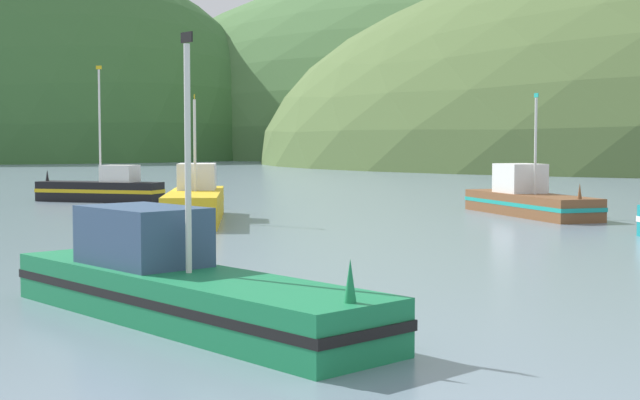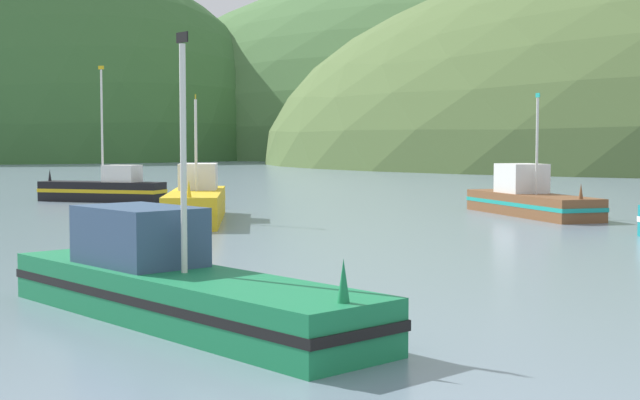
# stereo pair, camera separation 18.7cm
# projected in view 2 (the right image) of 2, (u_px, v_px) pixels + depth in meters

# --- Properties ---
(hill_mid_right) EXTENTS (188.54, 150.83, 89.45)m
(hill_mid_right) POSITION_uv_depth(u_px,v_px,m) (496.00, 156.00, 218.36)
(hill_mid_right) COLOR #47703D
(hill_mid_right) RESTS_ON ground
(fishing_boat_brown) EXTENTS (5.26, 9.42, 5.75)m
(fishing_boat_brown) POSITION_uv_depth(u_px,v_px,m) (529.00, 199.00, 43.20)
(fishing_boat_brown) COLOR brown
(fishing_boat_brown) RESTS_ON ground
(fishing_boat_black) EXTENTS (7.78, 3.47, 7.85)m
(fishing_boat_black) POSITION_uv_depth(u_px,v_px,m) (104.00, 189.00, 52.87)
(fishing_boat_black) COLOR black
(fishing_boat_black) RESTS_ON ground
(fishing_boat_green) EXTENTS (8.68, 8.56, 5.59)m
(fishing_boat_green) POSITION_uv_depth(u_px,v_px,m) (173.00, 285.00, 17.87)
(fishing_boat_green) COLOR #197A47
(fishing_boat_green) RESTS_ON ground
(fishing_boat_yellow) EXTENTS (3.46, 9.82, 5.56)m
(fishing_boat_yellow) POSITION_uv_depth(u_px,v_px,m) (196.00, 202.00, 40.21)
(fishing_boat_yellow) COLOR gold
(fishing_boat_yellow) RESTS_ON ground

